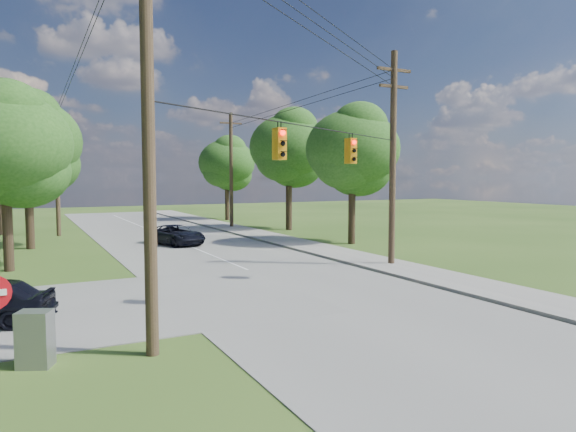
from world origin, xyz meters
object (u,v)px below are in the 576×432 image
control_cabinet (35,339)px  pole_ne (393,155)px  car_main_north (176,235)px  pole_north_w (57,168)px  pole_north_e (231,169)px  pole_sw (148,99)px

control_cabinet → pole_ne: bearing=48.7°
control_cabinet → car_main_north: bearing=91.2°
car_main_north → control_cabinet: size_ratio=3.50×
car_main_north → pole_ne: bearing=-78.4°
pole_ne → control_cabinet: pole_ne is taller
pole_north_w → pole_north_e: bearing=0.0°
pole_sw → pole_ne: bearing=29.4°
pole_sw → car_main_north: bearing=73.5°
car_main_north → control_cabinet: bearing=-132.1°
pole_sw → pole_north_e: pole_sw is taller
pole_north_w → control_cabinet: pole_north_w is taller
pole_ne → pole_north_e: pole_ne is taller
pole_north_e → control_cabinet: 33.62m
pole_north_w → control_cabinet: size_ratio=7.63×
pole_ne → pole_north_e: size_ratio=1.05×
pole_sw → pole_north_w: size_ratio=1.20×
pole_north_w → car_main_north: (6.44, -9.26, -4.46)m
pole_ne → pole_north_w: size_ratio=1.05×
pole_sw → car_main_north: 21.93m
pole_ne → car_main_north: bearing=120.4°
pole_ne → pole_sw: bearing=-150.6°
pole_north_w → car_main_north: size_ratio=2.18×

